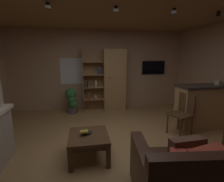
{
  "coord_description": "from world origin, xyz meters",
  "views": [
    {
      "loc": [
        -0.55,
        -2.76,
        1.7
      ],
      "look_at": [
        0.0,
        0.4,
        1.05
      ],
      "focal_mm": 26.51,
      "sensor_mm": 36.0,
      "label": 1
    }
  ],
  "objects": [
    {
      "name": "table_book_1",
      "position": [
        -0.56,
        -0.14,
        0.47
      ],
      "size": [
        0.11,
        0.09,
        0.02
      ],
      "primitive_type": "cube",
      "rotation": [
        0.0,
        0.0,
        -0.02
      ],
      "color": "#387247",
      "rests_on": "coffee_table"
    },
    {
      "name": "wall_back",
      "position": [
        0.0,
        2.75,
        1.28
      ],
      "size": [
        5.82,
        0.06,
        2.57
      ],
      "primitive_type": "cube",
      "color": "tan",
      "rests_on": "ground"
    },
    {
      "name": "coffee_table",
      "position": [
        -0.5,
        -0.16,
        0.35
      ],
      "size": [
        0.66,
        0.7,
        0.43
      ],
      "color": "#4C331E",
      "rests_on": "ground"
    },
    {
      "name": "track_light_spot_3",
      "position": [
        1.05,
        0.11,
        2.5
      ],
      "size": [
        0.07,
        0.07,
        0.09
      ],
      "primitive_type": "cylinder",
      "color": "black"
    },
    {
      "name": "track_light_spot_4",
      "position": [
        1.95,
        0.13,
        2.5
      ],
      "size": [
        0.07,
        0.07,
        0.09
      ],
      "primitive_type": "cylinder",
      "color": "black"
    },
    {
      "name": "track_light_spot_2",
      "position": [
        0.03,
        0.17,
        2.5
      ],
      "size": [
        0.07,
        0.07,
        0.09
      ],
      "primitive_type": "cylinder",
      "color": "black"
    },
    {
      "name": "table_book_0",
      "position": [
        -0.51,
        -0.12,
        0.44
      ],
      "size": [
        0.15,
        0.13,
        0.03
      ],
      "primitive_type": "cube",
      "rotation": [
        0.0,
        0.0,
        -0.28
      ],
      "color": "black",
      "rests_on": "coffee_table"
    },
    {
      "name": "dining_chair",
      "position": [
        1.61,
        0.43,
        0.53
      ],
      "size": [
        0.54,
        0.54,
        0.92
      ],
      "color": "#4C331E",
      "rests_on": "ground"
    },
    {
      "name": "track_light_spot_1",
      "position": [
        -1.06,
        0.17,
        2.5
      ],
      "size": [
        0.07,
        0.07,
        0.09
      ],
      "primitive_type": "cylinder",
      "color": "black"
    },
    {
      "name": "wall_mounted_tv",
      "position": [
        1.86,
        2.69,
        1.36
      ],
      "size": [
        0.81,
        0.06,
        0.46
      ],
      "color": "black"
    },
    {
      "name": "potted_floor_plant",
      "position": [
        -0.93,
        2.3,
        0.43
      ],
      "size": [
        0.38,
        0.35,
        0.8
      ],
      "color": "#4C4C51",
      "rests_on": "ground"
    },
    {
      "name": "kitchen_bar_counter",
      "position": [
        2.4,
        0.69,
        0.53
      ],
      "size": [
        1.49,
        0.58,
        1.06
      ],
      "color": "#A87F51",
      "rests_on": "ground"
    },
    {
      "name": "floor",
      "position": [
        0.0,
        0.0,
        -0.01
      ],
      "size": [
        5.7,
        5.45,
        0.02
      ],
      "primitive_type": "cube",
      "color": "#A37A4C",
      "rests_on": "ground"
    },
    {
      "name": "table_book_2",
      "position": [
        -0.57,
        -0.17,
        0.5
      ],
      "size": [
        0.14,
        0.1,
        0.03
      ],
      "primitive_type": "cube",
      "rotation": [
        0.0,
        0.0,
        0.14
      ],
      "color": "gold",
      "rests_on": "coffee_table"
    },
    {
      "name": "window_pane_back",
      "position": [
        -0.89,
        2.72,
        1.27
      ],
      "size": [
        0.77,
        0.01,
        0.82
      ],
      "primitive_type": "cube",
      "color": "white"
    },
    {
      "name": "bookshelf_cabinet",
      "position": [
        0.34,
        2.48,
        0.97
      ],
      "size": [
        1.36,
        0.41,
        1.96
      ],
      "color": "#A87F51",
      "rests_on": "ground"
    },
    {
      "name": "leather_couch",
      "position": [
        0.75,
        -1.27,
        0.31
      ],
      "size": [
        1.62,
        1.12,
        0.84
      ],
      "color": "#382116",
      "rests_on": "ground"
    },
    {
      "name": "ceiling",
      "position": [
        0.0,
        0.0,
        2.58
      ],
      "size": [
        5.7,
        5.45,
        0.02
      ],
      "primitive_type": "cube",
      "color": "#8E6B47"
    },
    {
      "name": "tissue_box",
      "position": [
        2.64,
        0.67,
        1.11
      ],
      "size": [
        0.15,
        0.15,
        0.11
      ],
      "primitive_type": "cube",
      "rotation": [
        0.0,
        0.0,
        0.25
      ],
      "color": "#BFB299",
      "rests_on": "kitchen_bar_counter"
    }
  ]
}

